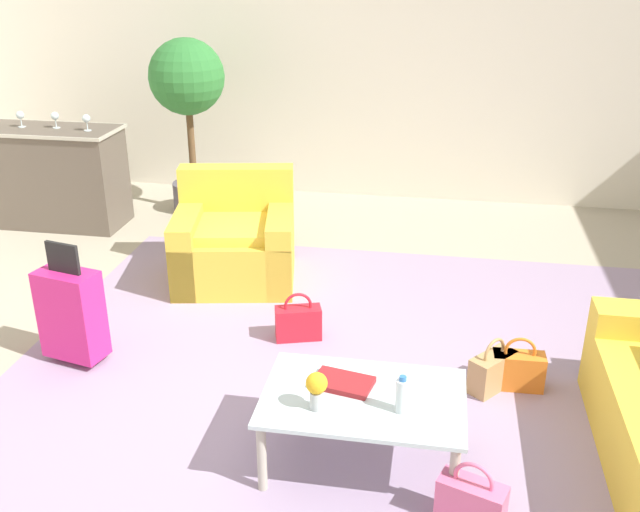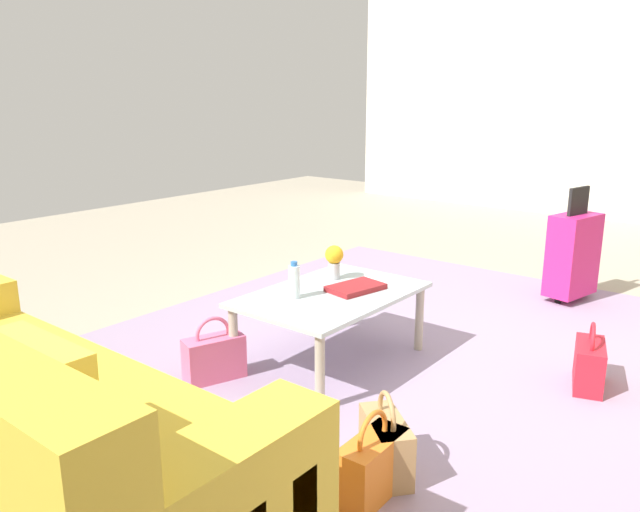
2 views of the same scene
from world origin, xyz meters
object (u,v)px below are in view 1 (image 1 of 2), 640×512
(wine_glass_rightmost, at_px, (86,119))
(handbag_tan, at_px, (492,371))
(wine_glass_right_of_centre, at_px, (55,117))
(handbag_pink, at_px, (471,502))
(bar_console, at_px, (46,175))
(wine_glass_left_of_centre, at_px, (20,116))
(armchair, at_px, (236,243))
(handbag_red, at_px, (298,322))
(water_bottle, at_px, (402,395))
(handbag_orange, at_px, (518,370))
(coffee_table_book, at_px, (343,383))
(coffee_table, at_px, (363,404))
(suitcase_magenta, at_px, (71,313))
(potted_ficus, at_px, (188,94))
(flower_vase, at_px, (317,388))

(wine_glass_rightmost, relative_size, handbag_tan, 0.43)
(wine_glass_right_of_centre, xyz_separation_m, handbag_pink, (3.89, -3.48, -0.95))
(bar_console, xyz_separation_m, wine_glass_left_of_centre, (-0.17, -0.00, 0.58))
(armchair, bearing_deg, handbag_red, -52.50)
(water_bottle, height_order, handbag_orange, water_bottle)
(water_bottle, height_order, coffee_table_book, water_bottle)
(coffee_table, height_order, water_bottle, water_bottle)
(water_bottle, distance_m, suitcase_magenta, 2.35)
(suitcase_magenta, bearing_deg, wine_glass_right_of_centre, 118.74)
(suitcase_magenta, xyz_separation_m, handbag_pink, (2.56, -1.06, -0.23))
(bar_console, height_order, wine_glass_right_of_centre, wine_glass_right_of_centre)
(suitcase_magenta, distance_m, handbag_pink, 2.78)
(potted_ficus, bearing_deg, wine_glass_rightmost, -141.00)
(wine_glass_rightmost, distance_m, potted_ficus, 1.02)
(coffee_table_book, relative_size, handbag_orange, 0.87)
(water_bottle, bearing_deg, handbag_tan, 60.94)
(coffee_table_book, bearing_deg, coffee_table, -21.92)
(bar_console, distance_m, handbag_tan, 4.80)
(suitcase_magenta, bearing_deg, potted_ficus, 93.81)
(handbag_pink, height_order, handbag_orange, same)
(potted_ficus, bearing_deg, coffee_table_book, -60.12)
(coffee_table_book, height_order, potted_ficus, potted_ficus)
(wine_glass_right_of_centre, relative_size, wine_glass_rightmost, 1.00)
(coffee_table, distance_m, handbag_pink, 0.71)
(wine_glass_rightmost, distance_m, handbag_orange, 4.54)
(coffee_table_book, distance_m, handbag_pink, 0.87)
(coffee_table, xyz_separation_m, flower_vase, (-0.22, -0.15, 0.17))
(suitcase_magenta, bearing_deg, handbag_tan, 2.73)
(flower_vase, relative_size, bar_console, 0.13)
(water_bottle, bearing_deg, armchair, 123.69)
(flower_vase, bearing_deg, wine_glass_rightmost, 130.63)
(wine_glass_left_of_centre, height_order, handbag_pink, wine_glass_left_of_centre)
(coffee_table_book, xyz_separation_m, suitcase_magenta, (-1.88, 0.62, -0.08))
(flower_vase, bearing_deg, handbag_orange, 42.99)
(coffee_table_book, height_order, suitcase_magenta, suitcase_magenta)
(wine_glass_rightmost, bearing_deg, bar_console, 176.43)
(wine_glass_left_of_centre, xyz_separation_m, handbag_orange, (4.55, -2.23, -0.95))
(wine_glass_rightmost, distance_m, handbag_tan, 4.42)
(handbag_orange, height_order, handbag_red, same)
(wine_glass_right_of_centre, distance_m, potted_ficus, 1.28)
(coffee_table_book, distance_m, flower_vase, 0.27)
(potted_ficus, bearing_deg, suitcase_magenta, -86.19)
(water_bottle, height_order, handbag_tan, water_bottle)
(coffee_table_book, bearing_deg, handbag_orange, 50.24)
(armchair, relative_size, bar_console, 0.72)
(coffee_table_book, height_order, handbag_red, coffee_table_book)
(bar_console, distance_m, handbag_red, 3.47)
(bar_console, relative_size, wine_glass_right_of_centre, 9.87)
(coffee_table_book, bearing_deg, flower_vase, -101.73)
(armchair, xyz_separation_m, water_bottle, (1.51, -2.27, 0.22))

